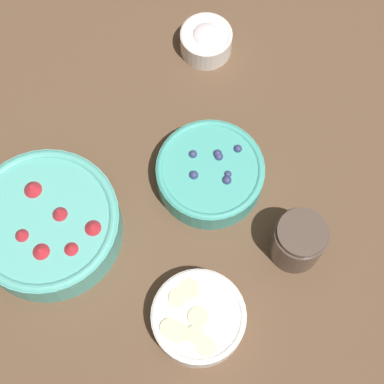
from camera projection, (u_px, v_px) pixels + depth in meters
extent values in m
plane|color=brown|center=(215.00, 179.00, 1.13)|extent=(4.00, 4.00, 0.00)
cylinder|color=#56B7A8|center=(47.00, 225.00, 1.06)|extent=(0.25, 0.25, 0.07)
torus|color=#56B7A8|center=(43.00, 219.00, 1.03)|extent=(0.25, 0.25, 0.02)
cylinder|color=red|center=(45.00, 221.00, 1.04)|extent=(0.20, 0.20, 0.02)
cone|color=red|center=(92.00, 227.00, 1.02)|extent=(0.04, 0.04, 0.02)
cone|color=red|center=(71.00, 248.00, 1.01)|extent=(0.03, 0.03, 0.02)
cone|color=red|center=(21.00, 234.00, 1.01)|extent=(0.04, 0.04, 0.02)
cone|color=red|center=(32.00, 188.00, 1.04)|extent=(0.05, 0.05, 0.03)
cone|color=red|center=(40.00, 251.00, 1.00)|extent=(0.05, 0.05, 0.02)
cone|color=red|center=(59.00, 212.00, 1.02)|extent=(0.04, 0.04, 0.03)
cylinder|color=#47AD9E|center=(210.00, 174.00, 1.11)|extent=(0.19, 0.19, 0.05)
torus|color=#47AD9E|center=(210.00, 169.00, 1.08)|extent=(0.19, 0.19, 0.01)
cylinder|color=navy|center=(210.00, 171.00, 1.09)|extent=(0.15, 0.15, 0.02)
sphere|color=navy|center=(218.00, 154.00, 1.09)|extent=(0.02, 0.02, 0.02)
sphere|color=navy|center=(219.00, 157.00, 1.09)|extent=(0.01, 0.01, 0.01)
sphere|color=navy|center=(227.00, 180.00, 1.07)|extent=(0.02, 0.02, 0.02)
sphere|color=navy|center=(238.00, 149.00, 1.09)|extent=(0.01, 0.01, 0.01)
sphere|color=navy|center=(192.00, 156.00, 1.09)|extent=(0.01, 0.01, 0.01)
sphere|color=navy|center=(194.00, 175.00, 1.08)|extent=(0.02, 0.02, 0.02)
sphere|color=navy|center=(192.00, 156.00, 1.09)|extent=(0.01, 0.01, 0.01)
sphere|color=navy|center=(229.00, 173.00, 1.08)|extent=(0.01, 0.01, 0.01)
cylinder|color=white|center=(199.00, 318.00, 1.02)|extent=(0.15, 0.15, 0.05)
torus|color=white|center=(199.00, 316.00, 1.00)|extent=(0.15, 0.15, 0.01)
cylinder|color=beige|center=(199.00, 317.00, 1.00)|extent=(0.12, 0.12, 0.01)
cylinder|color=beige|center=(189.00, 289.00, 1.01)|extent=(0.03, 0.03, 0.00)
cylinder|color=beige|center=(195.00, 334.00, 0.98)|extent=(0.03, 0.03, 0.01)
cylinder|color=beige|center=(178.00, 298.00, 1.01)|extent=(0.03, 0.03, 0.01)
cylinder|color=beige|center=(206.00, 346.00, 0.98)|extent=(0.03, 0.03, 0.01)
cylinder|color=beige|center=(198.00, 317.00, 0.99)|extent=(0.03, 0.03, 0.01)
cylinder|color=beige|center=(169.00, 328.00, 0.99)|extent=(0.03, 0.03, 0.01)
cylinder|color=beige|center=(178.00, 333.00, 0.99)|extent=(0.03, 0.03, 0.01)
cylinder|color=white|center=(206.00, 42.00, 1.21)|extent=(0.10, 0.10, 0.05)
torus|color=white|center=(206.00, 35.00, 1.18)|extent=(0.10, 0.10, 0.01)
cylinder|color=white|center=(206.00, 37.00, 1.19)|extent=(0.08, 0.08, 0.01)
ellipsoid|color=white|center=(206.00, 35.00, 1.18)|extent=(0.05, 0.05, 0.02)
cylinder|color=#4C3D33|center=(298.00, 241.00, 1.04)|extent=(0.09, 0.09, 0.09)
cylinder|color=#472819|center=(297.00, 243.00, 1.05)|extent=(0.07, 0.07, 0.06)
cylinder|color=#4C3D33|center=(302.00, 232.00, 1.00)|extent=(0.08, 0.08, 0.01)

